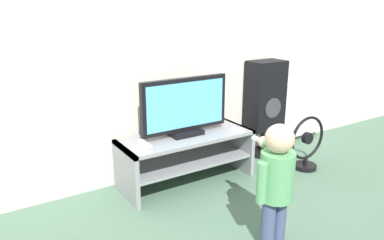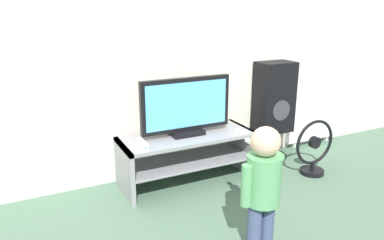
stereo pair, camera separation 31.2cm
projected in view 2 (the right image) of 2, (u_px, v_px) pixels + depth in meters
ground_plane at (199, 192)px, 3.18m from camera, size 16.00×16.00×0.00m
wall_back at (171, 32)px, 3.27m from camera, size 10.00×0.06×2.60m
tv_stand at (187, 150)px, 3.29m from camera, size 1.18×0.47×0.44m
television at (186, 107)px, 3.20m from camera, size 0.82×0.20×0.50m
game_console at (142, 144)px, 2.96m from camera, size 0.04×0.18×0.05m
remote_primary at (241, 131)px, 3.31m from camera, size 0.06×0.13×0.03m
child at (263, 180)px, 2.29m from camera, size 0.32×0.48×0.84m
speaker_tower at (274, 100)px, 3.76m from camera, size 0.37×0.34×0.99m
floor_fan at (314, 150)px, 3.47m from camera, size 0.43×0.22×0.53m
radiator at (313, 112)px, 4.19m from camera, size 0.69×0.08×0.69m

